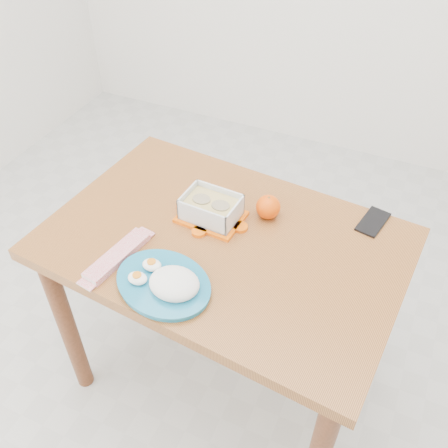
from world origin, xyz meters
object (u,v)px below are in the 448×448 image
at_px(rice_plate, 167,282).
at_px(food_container, 211,208).
at_px(smartphone, 373,222).
at_px(orange_fruit, 268,207).
at_px(dining_table, 224,266).

bearing_deg(rice_plate, food_container, 107.92).
bearing_deg(smartphone, orange_fruit, -149.64).
bearing_deg(smartphone, rice_plate, -121.13).
xyz_separation_m(rice_plate, smartphone, (0.45, 0.49, -0.02)).
relative_size(food_container, rice_plate, 0.59).
bearing_deg(smartphone, food_container, -146.65).
xyz_separation_m(orange_fruit, smartphone, (0.30, 0.10, -0.03)).
xyz_separation_m(food_container, smartphone, (0.46, 0.18, -0.04)).
xyz_separation_m(dining_table, orange_fruit, (0.08, 0.15, 0.16)).
bearing_deg(dining_table, food_container, 142.63).
bearing_deg(rice_plate, smartphone, 62.96).
relative_size(dining_table, orange_fruit, 14.65).
distance_m(rice_plate, smartphone, 0.66).
height_order(dining_table, smartphone, smartphone).
relative_size(dining_table, smartphone, 8.46).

